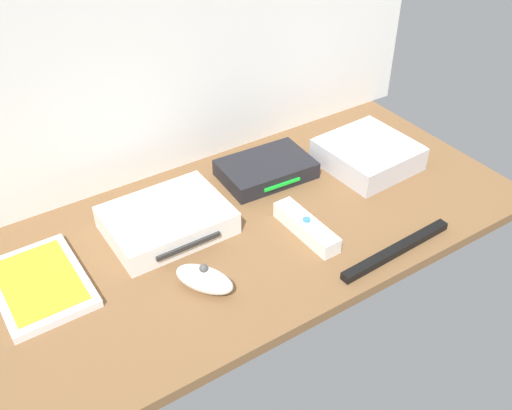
{
  "coord_description": "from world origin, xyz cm",
  "views": [
    {
      "loc": [
        -45.46,
        -69.42,
        67.6
      ],
      "look_at": [
        0.0,
        0.0,
        4.0
      ],
      "focal_mm": 41.26,
      "sensor_mm": 36.0,
      "label": 1
    }
  ],
  "objects_px": {
    "game_case": "(40,284)",
    "remote_wand": "(306,227)",
    "mini_computer": "(368,154)",
    "network_router": "(266,169)",
    "sensor_bar": "(396,250)",
    "remote_nunchuk": "(204,279)",
    "game_console": "(167,220)"
  },
  "relations": [
    {
      "from": "remote_nunchuk",
      "to": "sensor_bar",
      "type": "height_order",
      "value": "remote_nunchuk"
    },
    {
      "from": "mini_computer",
      "to": "remote_nunchuk",
      "type": "bearing_deg",
      "value": -164.31
    },
    {
      "from": "remote_nunchuk",
      "to": "sensor_bar",
      "type": "bearing_deg",
      "value": -50.33
    },
    {
      "from": "sensor_bar",
      "to": "remote_wand",
      "type": "bearing_deg",
      "value": 125.89
    },
    {
      "from": "game_case",
      "to": "sensor_bar",
      "type": "height_order",
      "value": "game_case"
    },
    {
      "from": "mini_computer",
      "to": "sensor_bar",
      "type": "distance_m",
      "value": 0.27
    },
    {
      "from": "game_case",
      "to": "network_router",
      "type": "height_order",
      "value": "network_router"
    },
    {
      "from": "game_console",
      "to": "sensor_bar",
      "type": "distance_m",
      "value": 0.4
    },
    {
      "from": "game_case",
      "to": "remote_nunchuk",
      "type": "relative_size",
      "value": 1.77
    },
    {
      "from": "game_console",
      "to": "sensor_bar",
      "type": "bearing_deg",
      "value": -41.9
    },
    {
      "from": "mini_computer",
      "to": "network_router",
      "type": "xyz_separation_m",
      "value": [
        -0.2,
        0.08,
        -0.01
      ]
    },
    {
      "from": "game_console",
      "to": "remote_wand",
      "type": "xyz_separation_m",
      "value": [
        0.2,
        -0.14,
        -0.01
      ]
    },
    {
      "from": "game_case",
      "to": "remote_wand",
      "type": "relative_size",
      "value": 1.28
    },
    {
      "from": "mini_computer",
      "to": "remote_nunchuk",
      "type": "relative_size",
      "value": 1.65
    },
    {
      "from": "game_console",
      "to": "game_case",
      "type": "xyz_separation_m",
      "value": [
        -0.23,
        -0.02,
        -0.01
      ]
    },
    {
      "from": "sensor_bar",
      "to": "game_case",
      "type": "bearing_deg",
      "value": 152.53
    },
    {
      "from": "game_console",
      "to": "game_case",
      "type": "bearing_deg",
      "value": -175.43
    },
    {
      "from": "game_case",
      "to": "network_router",
      "type": "bearing_deg",
      "value": 7.03
    },
    {
      "from": "remote_wand",
      "to": "game_case",
      "type": "bearing_deg",
      "value": 162.69
    },
    {
      "from": "mini_computer",
      "to": "remote_wand",
      "type": "height_order",
      "value": "mini_computer"
    },
    {
      "from": "game_console",
      "to": "mini_computer",
      "type": "bearing_deg",
      "value": -4.45
    },
    {
      "from": "game_case",
      "to": "sensor_bar",
      "type": "distance_m",
      "value": 0.59
    },
    {
      "from": "network_router",
      "to": "remote_nunchuk",
      "type": "bearing_deg",
      "value": -137.85
    },
    {
      "from": "game_case",
      "to": "remote_wand",
      "type": "bearing_deg",
      "value": -16.58
    },
    {
      "from": "game_case",
      "to": "network_router",
      "type": "xyz_separation_m",
      "value": [
        0.48,
        0.06,
        0.01
      ]
    },
    {
      "from": "mini_computer",
      "to": "network_router",
      "type": "bearing_deg",
      "value": 158.06
    },
    {
      "from": "mini_computer",
      "to": "network_router",
      "type": "distance_m",
      "value": 0.21
    },
    {
      "from": "game_case",
      "to": "sensor_bar",
      "type": "bearing_deg",
      "value": -25.66
    },
    {
      "from": "game_case",
      "to": "remote_wand",
      "type": "xyz_separation_m",
      "value": [
        0.43,
        -0.13,
        0.01
      ]
    },
    {
      "from": "mini_computer",
      "to": "game_case",
      "type": "height_order",
      "value": "mini_computer"
    },
    {
      "from": "remote_wand",
      "to": "sensor_bar",
      "type": "bearing_deg",
      "value": -53.03
    },
    {
      "from": "network_router",
      "to": "sensor_bar",
      "type": "height_order",
      "value": "network_router"
    }
  ]
}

